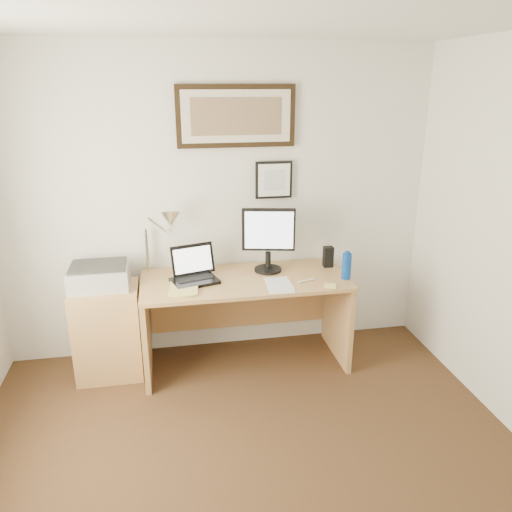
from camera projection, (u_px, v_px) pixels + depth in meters
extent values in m
cube|color=silver|center=(219.00, 206.00, 4.04)|extent=(3.50, 0.02, 2.50)
cube|color=#AD7C48|center=(108.00, 331.00, 3.88)|extent=(0.50, 0.40, 0.73)
cylinder|color=#0B3A98|center=(347.00, 266.00, 3.85)|extent=(0.07, 0.07, 0.20)
cylinder|color=#0B3A98|center=(347.00, 252.00, 3.81)|extent=(0.04, 0.04, 0.02)
cube|color=black|center=(328.00, 257.00, 4.11)|extent=(0.08, 0.07, 0.17)
cube|color=white|center=(280.00, 286.00, 3.73)|extent=(0.21, 0.28, 0.00)
cube|color=white|center=(279.00, 284.00, 3.78)|extent=(0.19, 0.27, 0.00)
cube|color=#F8E975|center=(330.00, 286.00, 3.73)|extent=(0.11, 0.11, 0.01)
cylinder|color=white|center=(306.00, 281.00, 3.82)|extent=(0.14, 0.06, 0.02)
imported|color=#E0DC69|center=(169.00, 288.00, 3.68)|extent=(0.24, 0.31, 0.02)
cube|color=#AD7C48|center=(245.00, 280.00, 3.89)|extent=(1.60, 0.70, 0.03)
cube|color=#AD7C48|center=(146.00, 332.00, 3.88)|extent=(0.04, 0.65, 0.72)
cube|color=#AD7C48|center=(337.00, 315.00, 4.15)|extent=(0.04, 0.65, 0.72)
cube|color=#AD7C48|center=(239.00, 297.00, 4.29)|extent=(1.50, 0.03, 0.55)
cube|color=black|center=(195.00, 281.00, 3.81)|extent=(0.39, 0.32, 0.02)
cube|color=black|center=(194.00, 278.00, 3.83)|extent=(0.30, 0.20, 0.00)
cube|color=black|center=(193.00, 259.00, 3.89)|extent=(0.35, 0.16, 0.23)
cube|color=white|center=(193.00, 260.00, 3.88)|extent=(0.30, 0.13, 0.18)
cylinder|color=black|center=(268.00, 269.00, 4.04)|extent=(0.22, 0.22, 0.02)
cylinder|color=black|center=(268.00, 260.00, 4.02)|extent=(0.04, 0.04, 0.14)
cube|color=black|center=(269.00, 230.00, 3.92)|extent=(0.42, 0.12, 0.34)
cube|color=silver|center=(269.00, 230.00, 3.90)|extent=(0.37, 0.08, 0.30)
cube|color=#A3A3A6|center=(99.00, 277.00, 3.76)|extent=(0.44, 0.34, 0.16)
cube|color=#2F2F2F|center=(98.00, 266.00, 3.73)|extent=(0.40, 0.30, 0.02)
cylinder|color=silver|center=(147.00, 250.00, 3.97)|extent=(0.02, 0.02, 0.36)
cylinder|color=silver|center=(158.00, 225.00, 3.86)|extent=(0.15, 0.23, 0.19)
cone|color=silver|center=(171.00, 219.00, 3.80)|extent=(0.16, 0.18, 0.15)
cube|color=black|center=(236.00, 116.00, 3.81)|extent=(0.92, 0.03, 0.47)
cube|color=beige|center=(237.00, 116.00, 3.79)|extent=(0.84, 0.01, 0.39)
cube|color=brown|center=(237.00, 116.00, 3.79)|extent=(0.70, 0.00, 0.28)
cube|color=black|center=(274.00, 180.00, 4.03)|extent=(0.30, 0.02, 0.30)
cube|color=white|center=(274.00, 180.00, 4.01)|extent=(0.26, 0.00, 0.26)
cube|color=silver|center=(274.00, 180.00, 4.01)|extent=(0.17, 0.00, 0.17)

